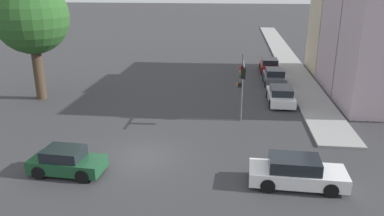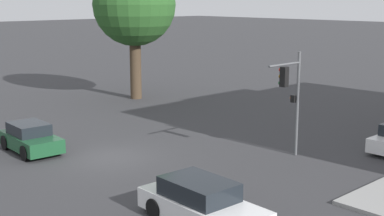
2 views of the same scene
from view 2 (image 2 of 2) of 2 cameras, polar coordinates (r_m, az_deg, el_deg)
name	(u,v)px [view 2 (image 2 of 2)]	position (r m, az deg, el deg)	size (l,w,h in m)	color
ground_plane	(111,157)	(25.39, -8.65, -5.20)	(300.00, 300.00, 0.00)	#333335
street_tree	(134,5)	(39.32, -6.18, 10.84)	(5.98, 5.98, 9.87)	#423323
traffic_signal	(290,89)	(24.77, 10.44, 1.99)	(0.59, 2.41, 4.91)	#515456
crossing_car_0	(202,204)	(17.72, 1.03, -10.17)	(4.74, 2.08, 1.49)	silver
crossing_car_1	(30,138)	(26.97, -16.86, -3.11)	(3.90, 2.02, 1.40)	#194728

